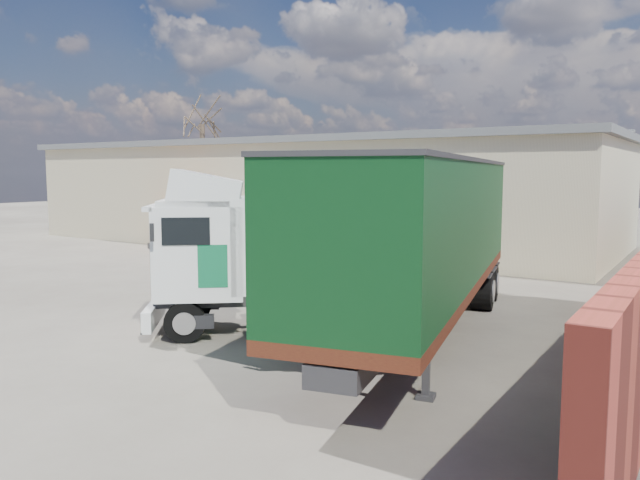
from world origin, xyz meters
The scene contains 7 objects.
ground centered at (0.00, 0.00, 0.00)m, with size 120.00×120.00×0.00m, color #292621.
warehouse centered at (-6.00, 16.00, 2.66)m, with size 30.60×12.60×5.42m.
bare_tree centered at (-18.00, 20.00, 7.92)m, with size 4.00×4.00×9.60m.
tractor_unit centered at (2.85, -1.23, 1.60)m, with size 5.67×5.12×3.79m.
box_trailer centered at (6.75, 0.72, 2.44)m, with size 4.97×12.33×4.01m.
panel_van centered at (-6.32, 9.63, 0.86)m, with size 2.35×4.28×1.65m.
orange_skip centered at (-9.34, 9.10, 0.82)m, with size 3.45×2.70×1.89m.
Camera 1 is at (12.32, -12.24, 3.73)m, focal length 35.00 mm.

